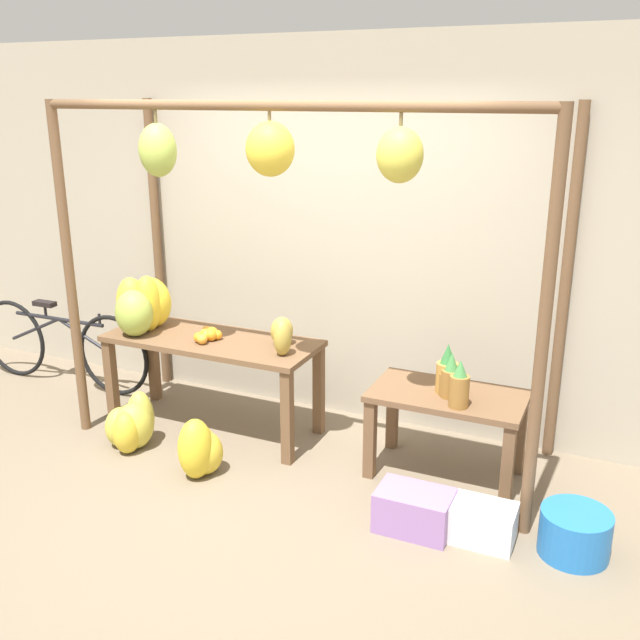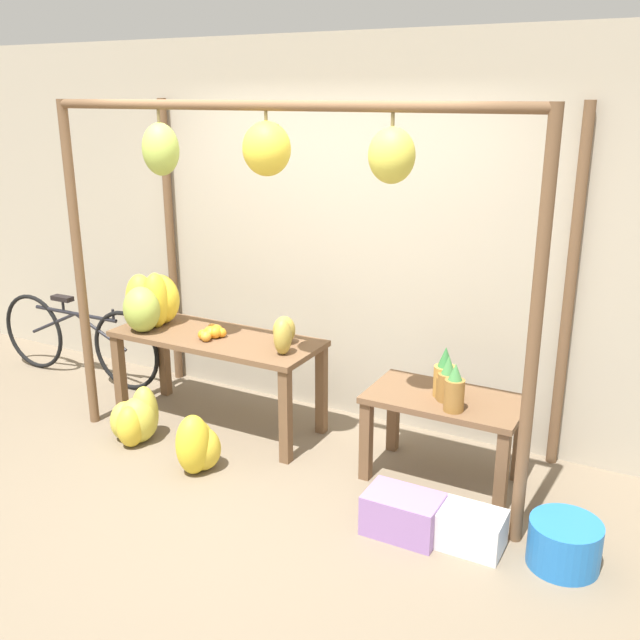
{
  "view_description": "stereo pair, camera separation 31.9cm",
  "coord_description": "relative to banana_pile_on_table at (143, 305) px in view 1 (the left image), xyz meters",
  "views": [
    {
      "loc": [
        1.99,
        -3.23,
        2.4
      ],
      "look_at": [
        0.14,
        0.87,
        0.96
      ],
      "focal_mm": 40.0,
      "sensor_mm": 36.0,
      "label": 1
    },
    {
      "loc": [
        2.27,
        -3.09,
        2.4
      ],
      "look_at": [
        0.14,
        0.87,
        0.96
      ],
      "focal_mm": 40.0,
      "sensor_mm": 36.0,
      "label": 2
    }
  ],
  "objects": [
    {
      "name": "ground_plane",
      "position": [
        1.28,
        -0.83,
        -0.9
      ],
      "size": [
        20.0,
        20.0,
        0.0
      ],
      "primitive_type": "plane",
      "color": "#756651"
    },
    {
      "name": "shop_wall_back",
      "position": [
        1.28,
        0.74,
        0.5
      ],
      "size": [
        8.0,
        0.08,
        2.8
      ],
      "color": "#B2A893",
      "rests_on": "ground_plane"
    },
    {
      "name": "stall_awning",
      "position": [
        1.28,
        -0.16,
        0.85
      ],
      "size": [
        3.28,
        1.18,
        2.36
      ],
      "color": "brown",
      "rests_on": "ground_plane"
    },
    {
      "name": "display_table_main",
      "position": [
        0.56,
        0.04,
        -0.3
      ],
      "size": [
        1.57,
        0.61,
        0.71
      ],
      "color": "brown",
      "rests_on": "ground_plane"
    },
    {
      "name": "display_table_side",
      "position": [
        2.3,
        0.07,
        -0.44
      ],
      "size": [
        0.97,
        0.55,
        0.58
      ],
      "color": "brown",
      "rests_on": "ground_plane"
    },
    {
      "name": "banana_pile_on_table",
      "position": [
        0.0,
        0.0,
        0.0
      ],
      "size": [
        0.4,
        0.56,
        0.42
      ],
      "color": "yellow",
      "rests_on": "display_table_main"
    },
    {
      "name": "orange_pile",
      "position": [
        0.56,
        -0.01,
        -0.15
      ],
      "size": [
        0.19,
        0.25,
        0.09
      ],
      "color": "orange",
      "rests_on": "display_table_main"
    },
    {
      "name": "pineapple_cluster",
      "position": [
        2.33,
        0.02,
        -0.2
      ],
      "size": [
        0.25,
        0.31,
        0.33
      ],
      "color": "olive",
      "rests_on": "display_table_side"
    },
    {
      "name": "banana_pile_ground_left",
      "position": [
        0.19,
        -0.46,
        -0.73
      ],
      "size": [
        0.39,
        0.4,
        0.4
      ],
      "color": "gold",
      "rests_on": "ground_plane"
    },
    {
      "name": "banana_pile_ground_right",
      "position": [
        0.84,
        -0.59,
        -0.73
      ],
      "size": [
        0.36,
        0.35,
        0.41
      ],
      "color": "gold",
      "rests_on": "ground_plane"
    },
    {
      "name": "fruit_crate_white",
      "position": [
        2.3,
        -0.61,
        -0.78
      ],
      "size": [
        0.43,
        0.28,
        0.24
      ],
      "color": "#9970B7",
      "rests_on": "ground_plane"
    },
    {
      "name": "blue_bucket",
      "position": [
        3.16,
        -0.47,
        -0.77
      ],
      "size": [
        0.38,
        0.38,
        0.26
      ],
      "color": "blue",
      "rests_on": "ground_plane"
    },
    {
      "name": "parked_bicycle",
      "position": [
        -1.07,
        0.23,
        -0.54
      ],
      "size": [
        1.77,
        0.08,
        0.73
      ],
      "color": "black",
      "rests_on": "ground_plane"
    },
    {
      "name": "papaya_pile",
      "position": [
        1.13,
        0.04,
        -0.08
      ],
      "size": [
        0.27,
        0.37,
        0.25
      ],
      "color": "#B2993D",
      "rests_on": "display_table_main"
    },
    {
      "name": "fruit_crate_purple",
      "position": [
        2.67,
        -0.55,
        -0.79
      ],
      "size": [
        0.38,
        0.25,
        0.22
      ],
      "color": "silver",
      "rests_on": "ground_plane"
    }
  ]
}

